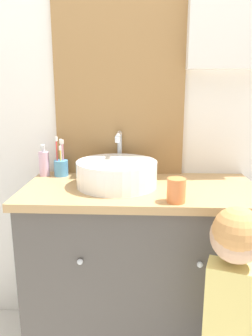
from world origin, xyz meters
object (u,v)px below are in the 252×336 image
at_px(soap_dispenser, 44,163).
at_px(drinking_cup, 176,190).
at_px(sink_basin, 117,173).
at_px(toothbrush_holder, 61,167).
at_px(child_figure, 232,293).

distance_m(soap_dispenser, drinking_cup, 0.74).
distance_m(sink_basin, drinking_cup, 0.33).
height_order(sink_basin, toothbrush_holder, sink_basin).
height_order(sink_basin, soap_dispenser, sink_basin).
relative_size(sink_basin, drinking_cup, 4.31).
bearing_deg(drinking_cup, sink_basin, 138.74).
distance_m(soap_dispenser, child_figure, 1.06).
relative_size(toothbrush_holder, drinking_cup, 2.08).
xyz_separation_m(sink_basin, soap_dispenser, (-0.39, 0.16, 0.00)).
xyz_separation_m(toothbrush_holder, child_figure, (0.74, -0.58, -0.32)).
height_order(sink_basin, drinking_cup, sink_basin).
bearing_deg(child_figure, sink_basin, 136.28).
relative_size(soap_dispenser, child_figure, 0.17).
distance_m(sink_basin, soap_dispenser, 0.42).
bearing_deg(sink_basin, child_figure, -43.72).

